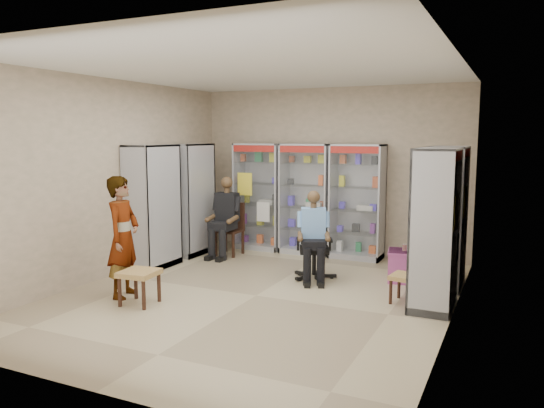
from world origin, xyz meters
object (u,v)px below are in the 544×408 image
at_px(woven_stool_a, 406,289).
at_px(office_chair, 314,246).
at_px(cabinet_back_left, 260,196).
at_px(seated_shopkeeper, 313,238).
at_px(pink_trunk, 405,266).
at_px(cabinet_right_near, 435,229).
at_px(cabinet_left_near, 153,207).
at_px(cabinet_back_right, 357,202).
at_px(wooden_chair, 229,229).
at_px(cabinet_back_mid, 306,199).
at_px(cabinet_right_far, 446,217).
at_px(woven_stool_b, 140,287).
at_px(standing_man, 123,237).
at_px(cabinet_left_far, 191,199).

bearing_deg(woven_stool_a, office_chair, 157.59).
distance_m(cabinet_back_left, seated_shopkeeper, 2.38).
bearing_deg(seated_shopkeeper, pink_trunk, -3.06).
xyz_separation_m(seated_shopkeeper, pink_trunk, (1.28, 0.47, -0.40)).
bearing_deg(pink_trunk, cabinet_right_near, -62.88).
relative_size(cabinet_left_near, seated_shopkeeper, 1.59).
height_order(cabinet_back_left, cabinet_back_right, same).
bearing_deg(wooden_chair, cabinet_back_mid, 31.31).
bearing_deg(cabinet_right_far, cabinet_right_near, -180.00).
height_order(cabinet_right_far, seated_shopkeeper, cabinet_right_far).
bearing_deg(cabinet_back_mid, wooden_chair, -148.69).
xyz_separation_m(wooden_chair, office_chair, (1.95, -0.85, 0.02)).
distance_m(pink_trunk, woven_stool_a, 1.06).
bearing_deg(wooden_chair, woven_stool_b, -83.03).
bearing_deg(standing_man, seated_shopkeeper, -58.52).
bearing_deg(woven_stool_a, wooden_chair, 156.99).
height_order(woven_stool_a, woven_stool_b, woven_stool_b).
height_order(cabinet_left_far, pink_trunk, cabinet_left_far).
relative_size(office_chair, seated_shopkeeper, 0.79).
height_order(cabinet_back_left, cabinet_left_near, same).
bearing_deg(woven_stool_b, seated_shopkeeper, 52.28).
xyz_separation_m(cabinet_left_near, pink_trunk, (3.91, 0.87, -0.77)).
relative_size(cabinet_right_near, woven_stool_a, 5.37).
relative_size(cabinet_left_near, woven_stool_a, 5.37).
relative_size(woven_stool_a, woven_stool_b, 0.84).
bearing_deg(woven_stool_a, seated_shopkeeper, 159.25).
bearing_deg(cabinet_left_near, seated_shopkeeper, 98.72).
bearing_deg(woven_stool_b, cabinet_back_left, 91.72).
xyz_separation_m(cabinet_right_far, standing_man, (-3.82, -2.36, -0.19)).
bearing_deg(office_chair, cabinet_back_mid, 92.29).
bearing_deg(woven_stool_a, pink_trunk, 101.68).
bearing_deg(cabinet_left_near, woven_stool_a, 87.74).
xyz_separation_m(cabinet_right_near, woven_stool_b, (-3.42, -1.45, -0.78)).
xyz_separation_m(woven_stool_b, standing_man, (-0.40, 0.19, 0.59)).
height_order(cabinet_right_near, woven_stool_a, cabinet_right_near).
xyz_separation_m(office_chair, woven_stool_a, (1.49, -0.62, -0.31)).
bearing_deg(cabinet_right_near, standing_man, 108.30).
relative_size(cabinet_back_right, wooden_chair, 2.13).
relative_size(cabinet_back_left, cabinet_back_right, 1.00).
bearing_deg(cabinet_left_far, cabinet_back_mid, 116.32).
bearing_deg(pink_trunk, woven_stool_b, -138.67).
distance_m(office_chair, seated_shopkeeper, 0.14).
xyz_separation_m(cabinet_right_near, pink_trunk, (-0.55, 1.07, -0.77)).
relative_size(cabinet_back_right, seated_shopkeeper, 1.59).
bearing_deg(cabinet_left_near, cabinet_left_far, 180.00).
height_order(pink_trunk, woven_stool_a, pink_trunk).
bearing_deg(cabinet_back_mid, cabinet_left_near, -132.80).
relative_size(cabinet_back_left, cabinet_back_mid, 1.00).
bearing_deg(cabinet_back_mid, cabinet_back_left, 180.00).
relative_size(cabinet_back_left, cabinet_right_near, 1.00).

